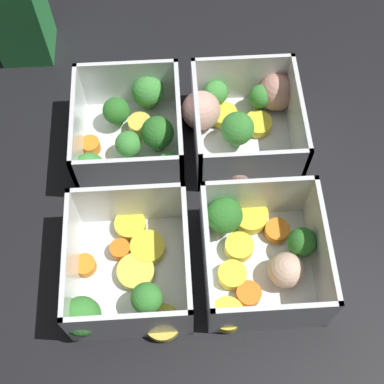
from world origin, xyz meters
TOP-DOWN VIEW (x-y plane):
  - ground_plane at (0.00, 0.00)m, footprint 4.00×4.00m
  - container_near_left at (-0.08, -0.07)m, footprint 0.16×0.13m
  - container_near_right at (0.09, -0.06)m, footprint 0.16×0.16m
  - container_far_left at (-0.09, 0.07)m, footprint 0.15×0.13m
  - container_far_right at (0.08, 0.07)m, footprint 0.15×0.12m

SIDE VIEW (x-z plane):
  - ground_plane at x=0.00m, z-range 0.00..0.00m
  - container_near_left at x=-0.08m, z-range -0.01..0.06m
  - container_far_left at x=-0.09m, z-range -0.01..0.06m
  - container_near_right at x=0.09m, z-range -0.01..0.06m
  - container_far_right at x=0.08m, z-range -0.01..0.07m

